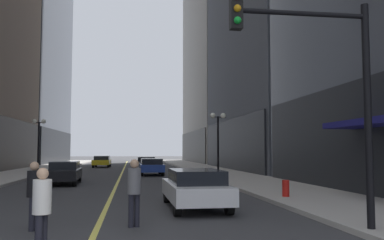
{
  "coord_description": "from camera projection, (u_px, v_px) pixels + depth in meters",
  "views": [
    {
      "loc": [
        0.86,
        -5.67,
        1.97
      ],
      "look_at": [
        6.9,
        35.88,
        5.08
      ],
      "focal_mm": 38.52,
      "sensor_mm": 36.0,
      "label": 1
    }
  ],
  "objects": [
    {
      "name": "ground_plane",
      "position": [
        123.0,
        171.0,
        39.87
      ],
      "size": [
        200.0,
        200.0,
        0.0
      ],
      "primitive_type": "plane",
      "color": "#38383A"
    },
    {
      "name": "sidewalk_left",
      "position": [
        34.0,
        171.0,
        38.69
      ],
      "size": [
        4.5,
        78.0,
        0.15
      ],
      "primitive_type": "cube",
      "color": "#ADA8A0",
      "rests_on": "ground"
    },
    {
      "name": "sidewalk_right",
      "position": [
        207.0,
        169.0,
        41.06
      ],
      "size": [
        4.5,
        78.0,
        0.15
      ],
      "primitive_type": "cube",
      "color": "#ADA8A0",
      "rests_on": "ground"
    },
    {
      "name": "lane_centre_stripe",
      "position": [
        123.0,
        171.0,
        39.87
      ],
      "size": [
        0.16,
        70.0,
        0.01
      ],
      "primitive_type": "cube",
      "color": "#E5D64C",
      "rests_on": "ground"
    },
    {
      "name": "storefront_awning_right",
      "position": [
        373.0,
        123.0,
        15.26
      ],
      "size": [
        1.6,
        4.83,
        3.12
      ],
      "color": "navy",
      "rests_on": "ground"
    },
    {
      "name": "car_white",
      "position": [
        195.0,
        187.0,
        14.03
      ],
      "size": [
        1.89,
        4.75,
        1.32
      ],
      "color": "silver",
      "rests_on": "ground"
    },
    {
      "name": "car_black",
      "position": [
        65.0,
        172.0,
        24.08
      ],
      "size": [
        1.92,
        4.67,
        1.32
      ],
      "color": "black",
      "rests_on": "ground"
    },
    {
      "name": "car_blue",
      "position": [
        151.0,
        166.0,
        32.82
      ],
      "size": [
        1.87,
        4.31,
        1.32
      ],
      "color": "navy",
      "rests_on": "ground"
    },
    {
      "name": "car_grey",
      "position": [
        147.0,
        163.0,
        41.37
      ],
      "size": [
        2.13,
        4.85,
        1.32
      ],
      "color": "slate",
      "rests_on": "ground"
    },
    {
      "name": "car_yellow",
      "position": [
        102.0,
        161.0,
        48.31
      ],
      "size": [
        1.98,
        4.54,
        1.32
      ],
      "color": "yellow",
      "rests_on": "ground"
    },
    {
      "name": "pedestrian_in_black_coat",
      "position": [
        34.0,
        190.0,
        10.21
      ],
      "size": [
        0.39,
        0.39,
        1.69
      ],
      "color": "black",
      "rests_on": "ground"
    },
    {
      "name": "pedestrian_in_grey_suit",
      "position": [
        134.0,
        187.0,
        10.65
      ],
      "size": [
        0.44,
        0.44,
        1.74
      ],
      "color": "black",
      "rests_on": "ground"
    },
    {
      "name": "pedestrian_in_white_shirt",
      "position": [
        42.0,
        205.0,
        7.6
      ],
      "size": [
        0.44,
        0.44,
        1.65
      ],
      "color": "black",
      "rests_on": "ground"
    },
    {
      "name": "traffic_light_near_right",
      "position": [
        325.0,
        75.0,
        9.68
      ],
      "size": [
        3.43,
        0.35,
        5.65
      ],
      "color": "black",
      "rests_on": "ground"
    },
    {
      "name": "street_lamp_left_far",
      "position": [
        39.0,
        134.0,
        32.21
      ],
      "size": [
        1.06,
        0.36,
        4.43
      ],
      "color": "black",
      "rests_on": "ground"
    },
    {
      "name": "street_lamp_right_mid",
      "position": [
        218.0,
        131.0,
        26.86
      ],
      "size": [
        1.06,
        0.36,
        4.43
      ],
      "color": "black",
      "rests_on": "ground"
    },
    {
      "name": "fire_hydrant_right",
      "position": [
        286.0,
        190.0,
        16.27
      ],
      "size": [
        0.28,
        0.28,
        0.8
      ],
      "primitive_type": "cylinder",
      "color": "red",
      "rests_on": "ground"
    }
  ]
}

